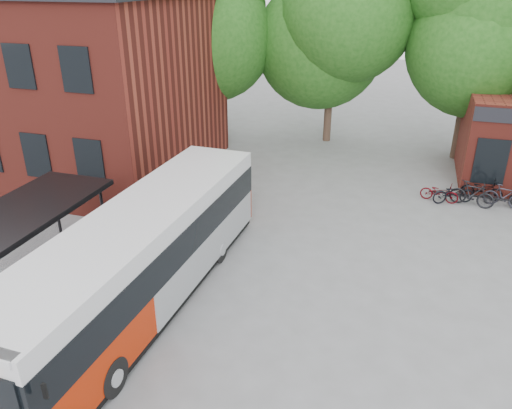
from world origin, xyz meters
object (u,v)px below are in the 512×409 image
(bicycle_1, at_px, (472,194))
(bicycle_4, at_px, (482,189))
(bicycle_2, at_px, (453,193))
(city_bus, at_px, (143,259))
(bicycle_0, at_px, (439,192))
(bus_shelter, at_px, (32,253))
(bicycle_3, at_px, (504,196))

(bicycle_1, distance_m, bicycle_4, 1.02)
(bicycle_2, bearing_deg, bicycle_4, -79.07)
(city_bus, xyz_separation_m, bicycle_0, (8.32, 10.21, -1.07))
(bicycle_0, height_order, bicycle_4, bicycle_4)
(bus_shelter, bearing_deg, bicycle_0, 43.04)
(bicycle_1, bearing_deg, bicycle_4, -13.65)
(bicycle_2, bearing_deg, bus_shelter, 107.40)
(city_bus, height_order, bicycle_1, city_bus)
(bicycle_2, bearing_deg, bicycle_0, 63.36)
(city_bus, bearing_deg, bus_shelter, -167.41)
(bus_shelter, height_order, city_bus, city_bus)
(bus_shelter, xyz_separation_m, bicycle_3, (14.14, 11.03, -0.96))
(bicycle_0, distance_m, bicycle_3, 2.55)
(bicycle_0, height_order, bicycle_3, bicycle_3)
(bicycle_2, height_order, bicycle_4, bicycle_2)
(bicycle_0, relative_size, bicycle_3, 0.97)
(bicycle_2, relative_size, bicycle_4, 1.06)
(bus_shelter, height_order, bicycle_3, bus_shelter)
(bicycle_1, xyz_separation_m, bicycle_3, (1.27, 0.30, -0.05))
(bicycle_1, height_order, bicycle_4, bicycle_1)
(city_bus, relative_size, bicycle_4, 6.88)
(bicycle_1, height_order, bicycle_3, bicycle_1)
(bicycle_0, distance_m, bicycle_1, 1.28)
(bus_shelter, distance_m, bicycle_4, 17.73)
(bicycle_1, xyz_separation_m, bicycle_2, (-0.72, 0.07, -0.07))
(bicycle_2, xyz_separation_m, bicycle_4, (1.18, 0.83, -0.02))
(bicycle_1, distance_m, bicycle_3, 1.31)
(bus_shelter, relative_size, bicycle_2, 3.92)
(bicycle_0, height_order, bicycle_2, bicycle_2)
(city_bus, bearing_deg, bicycle_2, 50.81)
(city_bus, relative_size, bicycle_2, 6.51)
(city_bus, distance_m, bicycle_4, 14.96)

